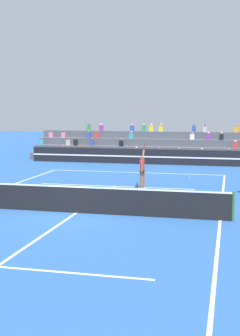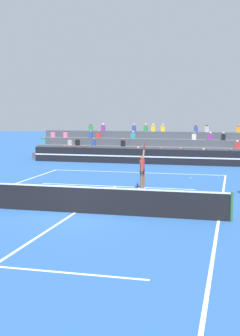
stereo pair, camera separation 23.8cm
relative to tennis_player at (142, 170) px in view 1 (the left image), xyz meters
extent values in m
plane|color=#285699|center=(-1.52, -5.85, -0.98)|extent=(120.00, 120.00, 0.00)
cube|color=white|center=(-1.52, 6.05, -0.98)|extent=(11.00, 0.10, 0.01)
cube|color=white|center=(3.98, -5.85, -0.98)|extent=(0.10, 23.80, 0.01)
cube|color=white|center=(-1.52, 0.58, -0.98)|extent=(8.25, 0.10, 0.01)
cube|color=white|center=(-1.52, -5.85, -0.98)|extent=(0.10, 12.85, 0.01)
cylinder|color=#2D6B38|center=(4.43, -5.85, -0.43)|extent=(0.10, 0.10, 1.10)
cube|color=black|center=(-1.52, -5.85, -0.48)|extent=(11.90, 0.02, 1.00)
cube|color=white|center=(-1.52, -5.85, 0.05)|extent=(11.90, 0.04, 0.06)
cube|color=black|center=(-1.52, 10.73, -0.43)|extent=(18.00, 0.24, 1.10)
cube|color=white|center=(-1.52, 10.60, -0.43)|extent=(18.00, 0.02, 0.10)
cube|color=#4C515B|center=(-1.52, 12.00, -0.71)|extent=(19.42, 0.95, 0.55)
cube|color=red|center=(-2.66, 11.83, -0.21)|extent=(0.32, 0.22, 0.44)
sphere|color=tan|center=(-2.66, 11.83, 0.11)|extent=(0.18, 0.18, 0.18)
cube|color=silver|center=(2.24, 11.83, -0.21)|extent=(0.32, 0.22, 0.44)
sphere|color=tan|center=(2.24, 11.83, 0.11)|extent=(0.18, 0.18, 0.18)
cube|color=teal|center=(4.16, 11.83, -0.21)|extent=(0.32, 0.22, 0.44)
sphere|color=brown|center=(4.16, 11.83, 0.11)|extent=(0.18, 0.18, 0.18)
cube|color=purple|center=(0.55, 11.83, -0.21)|extent=(0.32, 0.22, 0.44)
sphere|color=#9E7051|center=(0.55, 11.83, 0.11)|extent=(0.18, 0.18, 0.18)
cube|color=silver|center=(-0.89, 11.83, -0.21)|extent=(0.32, 0.22, 0.44)
sphere|color=brown|center=(-0.89, 11.83, 0.11)|extent=(0.18, 0.18, 0.18)
cube|color=teal|center=(-6.16, 11.83, -0.21)|extent=(0.32, 0.22, 0.44)
sphere|color=brown|center=(-6.16, 11.83, 0.11)|extent=(0.18, 0.18, 0.18)
cube|color=red|center=(-6.93, 11.83, -0.21)|extent=(0.32, 0.22, 0.44)
sphere|color=brown|center=(-6.93, 11.83, 0.11)|extent=(0.18, 0.18, 0.18)
cube|color=pink|center=(-7.78, 11.83, -0.21)|extent=(0.32, 0.22, 0.44)
sphere|color=brown|center=(-7.78, 11.83, 0.11)|extent=(0.18, 0.18, 0.18)
cube|color=pink|center=(-8.56, 11.83, -0.21)|extent=(0.32, 0.22, 0.44)
sphere|color=brown|center=(-8.56, 11.83, 0.11)|extent=(0.18, 0.18, 0.18)
cube|color=#4C515B|center=(-1.52, 12.95, -0.43)|extent=(19.42, 0.95, 1.10)
cube|color=#2D4CA5|center=(-6.47, 12.78, 0.34)|extent=(0.32, 0.22, 0.44)
sphere|color=brown|center=(-6.47, 12.78, 0.66)|extent=(0.18, 0.18, 0.18)
cube|color=black|center=(-7.83, 12.78, 0.34)|extent=(0.32, 0.22, 0.44)
sphere|color=brown|center=(-7.83, 12.78, 0.66)|extent=(0.18, 0.18, 0.18)
cube|color=black|center=(-4.07, 12.78, 0.34)|extent=(0.32, 0.22, 0.44)
sphere|color=brown|center=(-4.07, 12.78, 0.66)|extent=(0.18, 0.18, 0.18)
cube|color=red|center=(4.62, 12.78, 0.34)|extent=(0.32, 0.22, 0.44)
sphere|color=beige|center=(4.62, 12.78, 0.66)|extent=(0.18, 0.18, 0.18)
cube|color=#B2B2B7|center=(-8.46, 12.78, 0.34)|extent=(0.32, 0.22, 0.44)
sphere|color=brown|center=(-8.46, 12.78, 0.66)|extent=(0.18, 0.18, 0.18)
cube|color=teal|center=(-10.75, 12.78, 0.34)|extent=(0.32, 0.22, 0.44)
sphere|color=#9E7051|center=(-10.75, 12.78, 0.66)|extent=(0.18, 0.18, 0.18)
cube|color=#4C515B|center=(-1.52, 13.90, -0.16)|extent=(19.42, 0.95, 1.65)
cube|color=red|center=(-6.33, 13.73, 0.89)|extent=(0.32, 0.22, 0.44)
sphere|color=brown|center=(-6.33, 13.73, 1.21)|extent=(0.18, 0.18, 0.18)
cube|color=purple|center=(2.61, 13.73, 0.89)|extent=(0.32, 0.22, 0.44)
sphere|color=beige|center=(2.61, 13.73, 1.21)|extent=(0.18, 0.18, 0.18)
cube|color=silver|center=(1.37, 13.73, 0.89)|extent=(0.32, 0.22, 0.44)
sphere|color=#9E7051|center=(1.37, 13.73, 1.21)|extent=(0.18, 0.18, 0.18)
cube|color=teal|center=(-3.47, 13.73, 0.89)|extent=(0.32, 0.22, 0.44)
sphere|color=tan|center=(-3.47, 13.73, 1.21)|extent=(0.18, 0.18, 0.18)
cube|color=pink|center=(-10.30, 13.73, 0.89)|extent=(0.32, 0.22, 0.44)
sphere|color=brown|center=(-10.30, 13.73, 1.21)|extent=(0.18, 0.18, 0.18)
cube|color=pink|center=(-9.20, 13.73, 0.89)|extent=(0.32, 0.22, 0.44)
sphere|color=brown|center=(-9.20, 13.73, 1.21)|extent=(0.18, 0.18, 0.18)
cube|color=#2D4CA5|center=(-7.02, 13.73, 0.89)|extent=(0.32, 0.22, 0.44)
sphere|color=#9E7051|center=(-7.02, 13.73, 1.21)|extent=(0.18, 0.18, 0.18)
cube|color=black|center=(3.59, 13.73, 0.89)|extent=(0.32, 0.22, 0.44)
sphere|color=tan|center=(3.59, 13.73, 1.21)|extent=(0.18, 0.18, 0.18)
cube|color=#4C515B|center=(-1.52, 14.85, 0.12)|extent=(19.42, 0.95, 2.20)
cube|color=#338C4C|center=(-2.63, 14.68, 1.44)|extent=(0.32, 0.22, 0.44)
sphere|color=tan|center=(-2.63, 14.68, 1.76)|extent=(0.18, 0.18, 0.18)
cube|color=yellow|center=(-1.22, 14.68, 1.44)|extent=(0.32, 0.22, 0.44)
sphere|color=tan|center=(-1.22, 14.68, 1.76)|extent=(0.18, 0.18, 0.18)
cube|color=purple|center=(-6.23, 14.68, 1.44)|extent=(0.32, 0.22, 0.44)
sphere|color=beige|center=(-6.23, 14.68, 1.76)|extent=(0.18, 0.18, 0.18)
cube|color=#2D4CA5|center=(1.42, 14.68, 1.44)|extent=(0.32, 0.22, 0.44)
sphere|color=brown|center=(1.42, 14.68, 1.76)|extent=(0.18, 0.18, 0.18)
cube|color=#338C4C|center=(-7.31, 14.68, 1.44)|extent=(0.32, 0.22, 0.44)
sphere|color=brown|center=(-7.31, 14.68, 1.76)|extent=(0.18, 0.18, 0.18)
cube|color=#B2B2B7|center=(2.28, 14.68, 1.44)|extent=(0.32, 0.22, 0.44)
sphere|color=brown|center=(2.28, 14.68, 1.76)|extent=(0.18, 0.18, 0.18)
cube|color=#2D4CA5|center=(-3.60, 14.68, 1.44)|extent=(0.32, 0.22, 0.44)
sphere|color=tan|center=(-3.60, 14.68, 1.76)|extent=(0.18, 0.18, 0.18)
cube|color=yellow|center=(-2.00, 14.68, 1.44)|extent=(0.32, 0.22, 0.44)
sphere|color=beige|center=(-2.00, 14.68, 1.76)|extent=(0.18, 0.18, 0.18)
cube|color=orange|center=(4.68, 14.68, 1.44)|extent=(0.32, 0.22, 0.44)
sphere|color=#9E7051|center=(4.68, 14.68, 1.76)|extent=(0.18, 0.18, 0.18)
cylinder|color=brown|center=(-0.02, -0.13, -0.53)|extent=(0.14, 0.14, 0.90)
cylinder|color=brown|center=(0.05, 0.09, -0.53)|extent=(0.14, 0.14, 0.90)
cube|color=black|center=(0.00, -0.03, -0.04)|extent=(0.22, 0.33, 0.20)
cube|color=red|center=(0.00, -0.03, 0.26)|extent=(0.22, 0.37, 0.56)
sphere|color=brown|center=(0.00, -0.03, 0.62)|extent=(0.22, 0.22, 0.22)
cube|color=white|center=(-0.06, -0.13, -0.94)|extent=(0.27, 0.13, 0.09)
cube|color=white|center=(0.01, 0.09, -0.94)|extent=(0.27, 0.13, 0.09)
cylinder|color=brown|center=(0.01, -0.27, 0.20)|extent=(0.09, 0.09, 0.56)
cylinder|color=brown|center=(-0.02, 0.37, 0.72)|extent=(0.11, 0.43, 0.54)
cylinder|color=black|center=(-0.04, 0.61, 1.04)|extent=(0.04, 0.16, 0.20)
torus|color=#B21E1E|center=(-0.04, 0.71, 1.18)|extent=(0.05, 0.43, 0.43)
sphere|color=#C6DB33|center=(2.02, 4.24, -0.95)|extent=(0.07, 0.07, 0.07)
camera|label=1|loc=(4.24, -22.86, 3.07)|focal=50.00mm
camera|label=2|loc=(4.48, -22.80, 3.07)|focal=50.00mm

